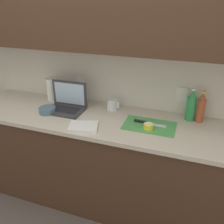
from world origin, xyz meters
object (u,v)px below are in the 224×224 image
Objects in this scene: bowl_white at (47,110)px; paper_towel_roll at (53,89)px; bottle_green_soda at (191,106)px; measuring_cup at (112,104)px; cutting_board at (149,126)px; knife at (144,122)px; bottle_oil_tall at (201,108)px; lemon_half_cut at (148,126)px; laptop at (67,103)px.

bowl_white is 0.66× the size of paper_towel_roll.
measuring_cup is (-0.66, -0.02, -0.08)m from bottle_green_soda.
cutting_board is 1.46× the size of bottle_green_soda.
knife is at bearing 5.08° from bowl_white.
bottle_green_soda is 2.47× the size of measuring_cup.
measuring_cup is at bearing 25.61° from bowl_white.
measuring_cup reaches higher than knife.
bowl_white is at bearing -68.57° from paper_towel_roll.
cutting_board is at bearing -24.83° from knife.
knife is (-0.04, 0.02, 0.01)m from cutting_board.
bowl_white is (-1.25, -0.27, -0.10)m from bottle_oil_tall.
bottle_green_soda is 1.90× the size of bowl_white.
paper_towel_roll is at bearing -179.96° from bottle_oil_tall.
lemon_half_cut reaches higher than cutting_board.
laptop is at bearing -171.68° from bottle_green_soda.
bowl_white reaches higher than lemon_half_cut.
bottle_green_soda is at bearing 12.93° from bowl_white.
bottle_green_soda is 1.25× the size of paper_towel_roll.
paper_towel_roll reaches higher than knife.
cutting_board is 1.52× the size of bottle_oil_tall.
bowl_white is at bearing -167.07° from bottle_green_soda.
bottle_oil_tall reaches higher than bowl_white.
lemon_half_cut is (0.05, -0.07, 0.01)m from knife.
bottle_oil_tall is at bearing 1.87° from measuring_cup.
paper_towel_roll reaches higher than measuring_cup.
laptop reaches higher than cutting_board.
laptop is at bearing -161.44° from measuring_cup.
bottle_oil_tall reaches higher than laptop.
lemon_half_cut is at bearing -33.03° from measuring_cup.
bottle_green_soda is 0.08m from bottle_oil_tall.
bottle_green_soda reaches higher than bottle_oil_tall.
bottle_green_soda is at bearing 2.08° from measuring_cup.
laptop is 1.06m from bottle_green_soda.
measuring_cup is 0.62m from paper_towel_roll.
cutting_board is 0.05m from knife.
bowl_white is at bearing -179.89° from lemon_half_cut.
bottle_green_soda is at bearing 7.83° from laptop.
measuring_cup is (-0.37, 0.24, 0.02)m from lemon_half_cut.
cutting_board is 1.02m from paper_towel_roll.
knife is at bearing -27.36° from measuring_cup.
paper_towel_roll is (-0.99, 0.27, 0.08)m from lemon_half_cut.
laptop is at bearing 175.11° from cutting_board.
bottle_oil_tall is 2.37× the size of measuring_cup.
cutting_board is at bearing -149.19° from bottle_oil_tall.
laptop is 0.18m from bowl_white.
knife is at bearing -3.86° from laptop.
lemon_half_cut reaches higher than knife.
bottle_oil_tall is (0.36, 0.27, 0.09)m from lemon_half_cut.
bottle_green_soda reaches higher than bowl_white.
bowl_white is (-1.17, -0.27, -0.10)m from bottle_green_soda.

